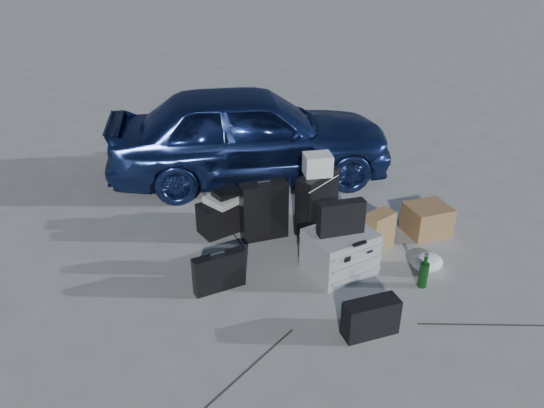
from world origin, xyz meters
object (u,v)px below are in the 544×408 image
(green_bottle, at_px, (424,271))
(duffel_bag, at_px, (229,214))
(car, at_px, (250,133))
(briefcase, at_px, (219,272))
(cardboard_box, at_px, (427,219))
(pelican_case, at_px, (340,252))
(suitcase_right, at_px, (317,201))
(suitcase_left, at_px, (264,211))

(green_bottle, bearing_deg, duffel_bag, 116.43)
(car, height_order, briefcase, car)
(cardboard_box, bearing_deg, pelican_case, -178.71)
(pelican_case, distance_m, briefcase, 1.14)
(briefcase, height_order, cardboard_box, briefcase)
(briefcase, relative_size, suitcase_right, 0.73)
(suitcase_left, relative_size, green_bottle, 1.87)
(suitcase_right, bearing_deg, duffel_bag, 129.29)
(pelican_case, height_order, duffel_bag, pelican_case)
(pelican_case, bearing_deg, car, 83.03)
(cardboard_box, bearing_deg, briefcase, 171.32)
(briefcase, bearing_deg, cardboard_box, -1.75)
(car, bearing_deg, green_bottle, -154.34)
(duffel_bag, height_order, cardboard_box, duffel_bag)
(car, bearing_deg, suitcase_right, -159.37)
(suitcase_left, relative_size, cardboard_box, 1.47)
(car, distance_m, suitcase_left, 1.54)
(pelican_case, bearing_deg, cardboard_box, 4.99)
(duffel_bag, bearing_deg, suitcase_right, -34.67)
(suitcase_right, height_order, cardboard_box, suitcase_right)
(duffel_bag, xyz_separation_m, cardboard_box, (1.69, -1.24, -0.01))
(car, relative_size, cardboard_box, 8.28)
(car, height_order, cardboard_box, car)
(duffel_bag, bearing_deg, green_bottle, -65.08)
(suitcase_left, height_order, suitcase_right, suitcase_right)
(green_bottle, bearing_deg, suitcase_right, 96.41)
(briefcase, distance_m, duffel_bag, 1.08)
(duffel_bag, bearing_deg, briefcase, -126.20)
(suitcase_left, bearing_deg, duffel_bag, 135.89)
(duffel_bag, bearing_deg, pelican_case, -71.54)
(pelican_case, relative_size, green_bottle, 1.76)
(car, xyz_separation_m, suitcase_right, (-0.11, -1.50, -0.28))
(briefcase, height_order, green_bottle, briefcase)
(pelican_case, relative_size, duffel_bag, 0.88)
(briefcase, distance_m, green_bottle, 1.84)
(cardboard_box, bearing_deg, suitcase_left, 149.02)
(briefcase, bearing_deg, suitcase_right, 22.20)
(duffel_bag, bearing_deg, suitcase_left, -60.86)
(suitcase_right, bearing_deg, green_bottle, -101.14)
(briefcase, xyz_separation_m, suitcase_right, (1.40, 0.38, 0.14))
(cardboard_box, bearing_deg, green_bottle, -139.73)
(pelican_case, bearing_deg, briefcase, 164.34)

